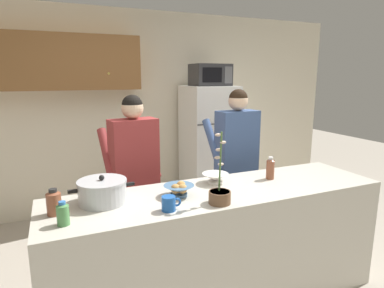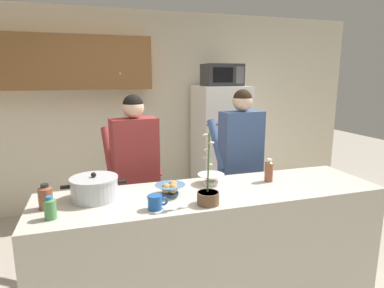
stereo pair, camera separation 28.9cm
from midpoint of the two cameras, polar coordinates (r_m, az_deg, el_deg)
back_wall_unit at (r=4.43m, az=-13.63°, el=7.09°), size 6.00×0.48×2.60m
kitchen_island at (r=2.66m, az=1.63°, el=-17.48°), size 2.58×0.68×0.92m
refrigerator at (r=4.44m, az=1.08°, el=-0.49°), size 0.64×0.68×1.64m
microwave at (r=4.32m, az=1.25°, el=11.97°), size 0.48×0.37×0.28m
person_near_pot at (r=2.96m, az=-12.88°, el=-3.45°), size 0.53×0.46×1.61m
person_by_sink at (r=3.30m, az=5.27°, el=-1.22°), size 0.52×0.44×1.64m
cooking_pot at (r=2.33m, az=-18.90°, el=-7.91°), size 0.44×0.33×0.19m
coffee_mug at (r=2.12m, az=-8.01°, el=-10.33°), size 0.13×0.09×0.10m
bread_bowl at (r=2.35m, az=-5.84°, el=-7.94°), size 0.22×0.22×0.10m
empty_bowl at (r=2.61m, az=0.93°, el=-5.94°), size 0.21×0.21×0.08m
bottle_near_edge at (r=2.26m, az=-26.50°, el=-9.14°), size 0.09×0.09×0.17m
bottle_mid_counter at (r=2.75m, az=10.64°, el=-4.23°), size 0.07×0.07×0.19m
bottle_far_corner at (r=2.10m, az=-25.47°, el=-10.98°), size 0.07×0.07×0.14m
potted_orchid at (r=2.20m, az=1.09°, el=-8.69°), size 0.15×0.15×0.49m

